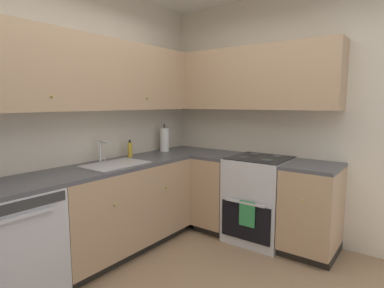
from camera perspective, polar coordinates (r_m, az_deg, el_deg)
name	(u,v)px	position (r m, az deg, el deg)	size (l,w,h in m)	color
wall_back	(62,121)	(3.18, -22.65, 3.94)	(3.64, 0.05, 2.68)	beige
wall_right	(297,118)	(3.60, 18.64, 4.46)	(0.05, 3.28, 2.68)	beige
dishwasher	(11,247)	(2.80, -30.17, -15.89)	(0.60, 0.63, 0.87)	silver
lower_cabinets_back	(121,208)	(3.33, -12.75, -11.32)	(1.52, 0.62, 0.87)	tan
countertop_back	(120,165)	(3.21, -12.98, -3.69)	(2.73, 0.60, 0.04)	#4C4C51
lower_cabinets_right	(266,202)	(3.53, 13.34, -10.25)	(0.62, 1.53, 0.87)	tan
countertop_right	(267,161)	(3.41, 13.55, -3.04)	(0.60, 1.53, 0.03)	#4C4C51
oven_range	(259,198)	(3.57, 12.17, -9.66)	(0.68, 0.62, 1.06)	silver
upper_cabinets_back	(94,75)	(3.17, -17.38, 12.00)	(2.41, 0.34, 0.68)	tan
upper_cabinets_right	(244,79)	(3.65, 9.54, 11.58)	(0.32, 2.08, 0.68)	tan
sink	(115,169)	(3.14, -13.79, -4.39)	(0.60, 0.40, 0.10)	#B7B7BC
faucet	(102,149)	(3.27, -16.15, -0.95)	(0.07, 0.16, 0.22)	silver
soap_bottle	(130,150)	(3.52, -11.26, -1.00)	(0.05, 0.05, 0.19)	gold
paper_towel_roll	(164,140)	(3.88, -5.04, 0.80)	(0.11, 0.11, 0.35)	white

